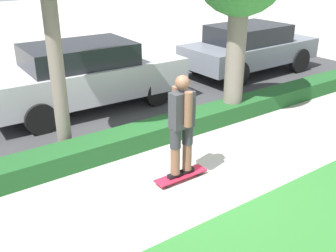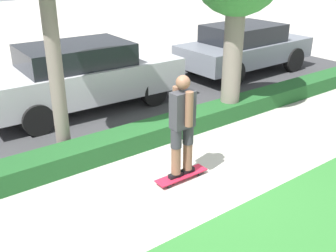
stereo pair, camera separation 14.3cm
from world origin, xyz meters
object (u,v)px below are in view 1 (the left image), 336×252
Objects in this scene: skateboard at (181,176)px; parked_car_rear at (249,48)px; skater_person at (182,124)px; parked_car_middle at (85,75)px.

parked_car_rear is (5.57, 3.90, 0.74)m from skateboard.
parked_car_middle is at bearing 87.77° from skater_person.
skater_person is (0.00, 0.00, 0.93)m from skateboard.
skater_person reaches higher than parked_car_middle.
skater_person is at bearing -90.53° from parked_car_middle.
parked_car_middle reaches higher than skateboard.
parked_car_rear is at bearing 0.68° from parked_car_middle.
skateboard is 6.84m from parked_car_rear.
skater_person is 4.00m from parked_car_middle.
parked_car_middle is 1.08× the size of parked_car_rear.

